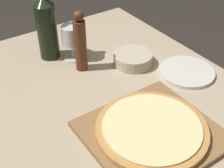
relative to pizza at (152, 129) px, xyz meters
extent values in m
cube|color=tan|center=(0.02, 0.20, -0.04)|extent=(0.91, 1.29, 0.03)
cylinder|color=brown|center=(0.42, 0.79, -0.41)|extent=(0.06, 0.06, 0.69)
cube|color=olive|center=(0.00, 0.00, -0.02)|extent=(0.39, 0.37, 0.02)
cylinder|color=#C68947|center=(0.00, 0.00, 0.00)|extent=(0.35, 0.35, 0.02)
cylinder|color=beige|center=(0.00, 0.00, 0.01)|extent=(0.30, 0.30, 0.01)
cylinder|color=black|center=(-0.06, 0.60, 0.09)|extent=(0.08, 0.08, 0.23)
cone|color=black|center=(-0.06, 0.60, 0.22)|extent=(0.08, 0.08, 0.04)
cylinder|color=#5B2D19|center=(0.01, 0.44, 0.07)|extent=(0.05, 0.05, 0.21)
sphere|color=#5B2D19|center=(0.01, 0.44, 0.20)|extent=(0.04, 0.04, 0.04)
cylinder|color=silver|center=(0.02, 0.53, -0.03)|extent=(0.08, 0.08, 0.00)
cylinder|color=silver|center=(0.02, 0.53, 0.01)|extent=(0.01, 0.01, 0.07)
cylinder|color=silver|center=(0.02, 0.53, 0.08)|extent=(0.08, 0.08, 0.08)
cylinder|color=beige|center=(0.20, 0.35, -0.01)|extent=(0.16, 0.16, 0.05)
cylinder|color=silver|center=(0.33, 0.18, -0.02)|extent=(0.22, 0.22, 0.01)
camera|label=1|loc=(-0.48, -0.49, 0.68)|focal=50.00mm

